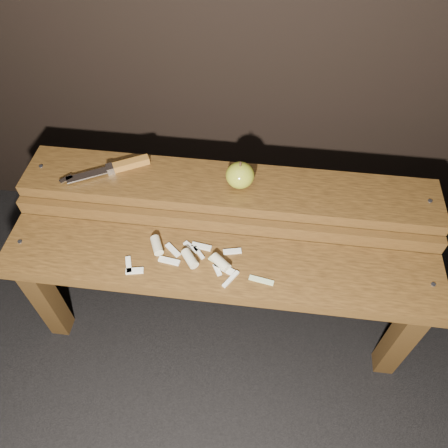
# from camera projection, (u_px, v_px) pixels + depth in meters

# --- Properties ---
(ground) EXTENTS (60.00, 60.00, 0.00)m
(ground) POSITION_uv_depth(u_px,v_px,m) (222.00, 318.00, 1.53)
(ground) COLOR black
(bench_front_tier) EXTENTS (1.20, 0.20, 0.42)m
(bench_front_tier) POSITION_uv_depth(u_px,v_px,m) (219.00, 279.00, 1.22)
(bench_front_tier) COLOR #39230E
(bench_front_tier) RESTS_ON ground
(bench_rear_tier) EXTENTS (1.20, 0.21, 0.50)m
(bench_rear_tier) POSITION_uv_depth(u_px,v_px,m) (228.00, 204.00, 1.31)
(bench_rear_tier) COLOR #39230E
(bench_rear_tier) RESTS_ON ground
(apple) EXTENTS (0.08, 0.08, 0.08)m
(apple) POSITION_uv_depth(u_px,v_px,m) (240.00, 175.00, 1.22)
(apple) COLOR olive
(apple) RESTS_ON bench_rear_tier
(knife) EXTENTS (0.24, 0.14, 0.02)m
(knife) POSITION_uv_depth(u_px,v_px,m) (120.00, 166.00, 1.28)
(knife) COLOR #965C20
(knife) RESTS_ON bench_rear_tier
(apple_scraps) EXTENTS (0.40, 0.14, 0.03)m
(apple_scraps) POSITION_uv_depth(u_px,v_px,m) (191.00, 257.00, 1.17)
(apple_scraps) COLOR beige
(apple_scraps) RESTS_ON bench_front_tier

